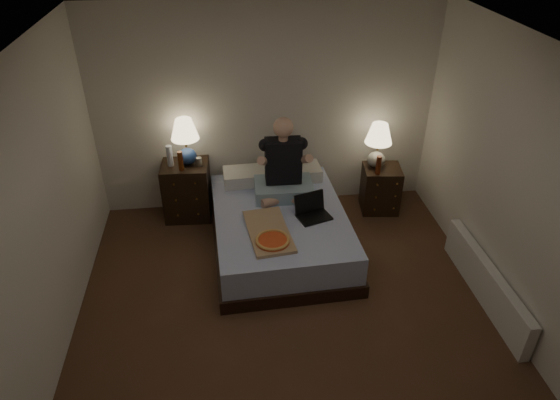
{
  "coord_description": "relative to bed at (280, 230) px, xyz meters",
  "views": [
    {
      "loc": [
        -0.5,
        -3.21,
        3.48
      ],
      "look_at": [
        0.0,
        0.9,
        0.85
      ],
      "focal_mm": 32.0,
      "sensor_mm": 36.0,
      "label": 1
    }
  ],
  "objects": [
    {
      "name": "floor",
      "position": [
        -0.04,
        -1.25,
        -0.23
      ],
      "size": [
        4.0,
        4.5,
        0.0
      ],
      "primitive_type": "cube",
      "color": "brown",
      "rests_on": "ground"
    },
    {
      "name": "ceiling",
      "position": [
        -0.04,
        -1.25,
        2.27
      ],
      "size": [
        4.0,
        4.5,
        0.0
      ],
      "primitive_type": "cube",
      "rotation": [
        3.14,
        0.0,
        0.0
      ],
      "color": "white",
      "rests_on": "ground"
    },
    {
      "name": "wall_back",
      "position": [
        -0.04,
        1.0,
        1.02
      ],
      "size": [
        4.0,
        0.0,
        2.5
      ],
      "primitive_type": "cube",
      "rotation": [
        1.57,
        0.0,
        0.0
      ],
      "color": "silver",
      "rests_on": "ground"
    },
    {
      "name": "wall_left",
      "position": [
        -2.04,
        -1.25,
        1.02
      ],
      "size": [
        0.0,
        4.5,
        2.5
      ],
      "primitive_type": "cube",
      "rotation": [
        1.57,
        0.0,
        1.57
      ],
      "color": "silver",
      "rests_on": "ground"
    },
    {
      "name": "wall_right",
      "position": [
        1.96,
        -1.25,
        1.02
      ],
      "size": [
        0.0,
        4.5,
        2.5
      ],
      "primitive_type": "cube",
      "rotation": [
        1.57,
        0.0,
        -1.57
      ],
      "color": "silver",
      "rests_on": "ground"
    },
    {
      "name": "bed",
      "position": [
        0.0,
        0.0,
        0.0
      ],
      "size": [
        1.48,
        1.93,
        0.47
      ],
      "primitive_type": "cube",
      "rotation": [
        0.0,
        0.0,
        0.04
      ],
      "color": "#6073C0",
      "rests_on": "floor"
    },
    {
      "name": "nightstand_left",
      "position": [
        -1.03,
        0.8,
        0.12
      ],
      "size": [
        0.57,
        0.52,
        0.71
      ],
      "primitive_type": "cube",
      "rotation": [
        0.0,
        0.0,
        -0.06
      ],
      "color": "black",
      "rests_on": "floor"
    },
    {
      "name": "nightstand_right",
      "position": [
        1.33,
        0.64,
        0.05
      ],
      "size": [
        0.49,
        0.45,
        0.58
      ],
      "primitive_type": "cube",
      "rotation": [
        0.0,
        0.0,
        -0.12
      ],
      "color": "black",
      "rests_on": "floor"
    },
    {
      "name": "lamp_left",
      "position": [
        -0.99,
        0.8,
        0.75
      ],
      "size": [
        0.39,
        0.39,
        0.56
      ],
      "primitive_type": null,
      "rotation": [
        0.0,
        0.0,
        -0.25
      ],
      "color": "navy",
      "rests_on": "nightstand_left"
    },
    {
      "name": "lamp_right",
      "position": [
        1.26,
        0.7,
        0.62
      ],
      "size": [
        0.39,
        0.39,
        0.56
      ],
      "primitive_type": null,
      "rotation": [
        0.0,
        0.0,
        0.24
      ],
      "color": "gray",
      "rests_on": "nightstand_right"
    },
    {
      "name": "water_bottle",
      "position": [
        -1.19,
        0.78,
        0.6
      ],
      "size": [
        0.07,
        0.07,
        0.25
      ],
      "primitive_type": "cylinder",
      "color": "silver",
      "rests_on": "nightstand_left"
    },
    {
      "name": "soda_can",
      "position": [
        -0.85,
        0.74,
        0.52
      ],
      "size": [
        0.07,
        0.07,
        0.1
      ],
      "primitive_type": "cylinder",
      "color": "#B6B7B1",
      "rests_on": "nightstand_left"
    },
    {
      "name": "beer_bottle_left",
      "position": [
        -1.06,
        0.66,
        0.59
      ],
      "size": [
        0.06,
        0.06,
        0.23
      ],
      "primitive_type": "cylinder",
      "color": "#5D290D",
      "rests_on": "nightstand_left"
    },
    {
      "name": "beer_bottle_right",
      "position": [
        1.23,
        0.52,
        0.46
      ],
      "size": [
        0.06,
        0.06,
        0.23
      ],
      "primitive_type": "cylinder",
      "color": "#531E0B",
      "rests_on": "nightstand_right"
    },
    {
      "name": "person",
      "position": [
        0.08,
        0.35,
        0.7
      ],
      "size": [
        0.67,
        0.54,
        0.93
      ],
      "primitive_type": null,
      "rotation": [
        0.0,
        0.0,
        -0.03
      ],
      "color": "black",
      "rests_on": "bed"
    },
    {
      "name": "laptop",
      "position": [
        0.35,
        -0.15,
        0.35
      ],
      "size": [
        0.41,
        0.37,
        0.24
      ],
      "primitive_type": null,
      "rotation": [
        0.0,
        0.0,
        0.31
      ],
      "color": "black",
      "rests_on": "bed"
    },
    {
      "name": "pizza_box",
      "position": [
        -0.14,
        -0.55,
        0.27
      ],
      "size": [
        0.49,
        0.8,
        0.08
      ],
      "primitive_type": null,
      "rotation": [
        0.0,
        0.0,
        0.12
      ],
      "color": "tan",
      "rests_on": "bed"
    },
    {
      "name": "radiator",
      "position": [
        1.89,
        -1.06,
        -0.03
      ],
      "size": [
        0.1,
        1.6,
        0.4
      ],
      "primitive_type": "cube",
      "color": "silver",
      "rests_on": "floor"
    }
  ]
}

